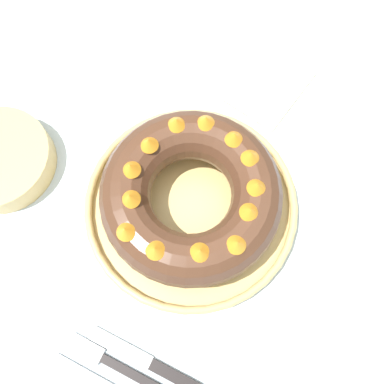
# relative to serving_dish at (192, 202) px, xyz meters

# --- Properties ---
(ground_plane) EXTENTS (8.00, 8.00, 0.00)m
(ground_plane) POSITION_rel_serving_dish_xyz_m (-0.00, -0.04, -0.77)
(ground_plane) COLOR gray
(dining_table) EXTENTS (1.29, 1.20, 0.76)m
(dining_table) POSITION_rel_serving_dish_xyz_m (-0.00, -0.04, -0.10)
(dining_table) COLOR silver
(dining_table) RESTS_ON ground_plane
(serving_dish) EXTENTS (0.34, 0.34, 0.03)m
(serving_dish) POSITION_rel_serving_dish_xyz_m (0.00, 0.00, 0.00)
(serving_dish) COLOR tan
(serving_dish) RESTS_ON dining_table
(bundt_cake) EXTENTS (0.27, 0.27, 0.09)m
(bundt_cake) POSITION_rel_serving_dish_xyz_m (-0.00, -0.00, 0.05)
(bundt_cake) COLOR #4C2D1E
(bundt_cake) RESTS_ON serving_dish
(fork) EXTENTS (0.02, 0.19, 0.01)m
(fork) POSITION_rel_serving_dish_xyz_m (-0.27, -0.01, -0.01)
(fork) COLOR black
(fork) RESTS_ON dining_table
(cake_knife) EXTENTS (0.02, 0.18, 0.01)m
(cake_knife) POSITION_rel_serving_dish_xyz_m (-0.24, -0.05, -0.01)
(cake_knife) COLOR black
(cake_knife) RESTS_ON dining_table
(napkin) EXTENTS (0.17, 0.14, 0.00)m
(napkin) POSITION_rel_serving_dish_xyz_m (0.27, -0.03, -0.01)
(napkin) COLOR beige
(napkin) RESTS_ON dining_table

